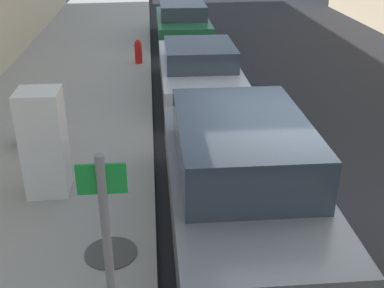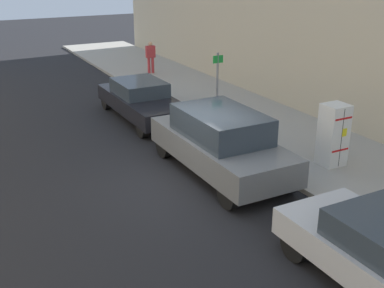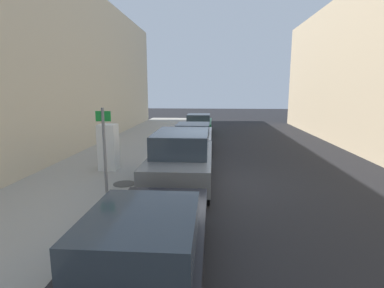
% 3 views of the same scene
% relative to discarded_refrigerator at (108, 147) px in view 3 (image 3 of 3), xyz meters
% --- Properties ---
extents(ground_plane, '(80.00, 80.00, 0.00)m').
position_rel_discarded_refrigerator_xyz_m(ground_plane, '(3.78, -1.12, -0.99)').
color(ground_plane, black).
extents(sidewalk_slab, '(4.21, 44.00, 0.13)m').
position_rel_discarded_refrigerator_xyz_m(sidewalk_slab, '(-0.42, -1.12, -0.92)').
color(sidewalk_slab, '#9E998E').
rests_on(sidewalk_slab, ground).
extents(discarded_refrigerator, '(0.65, 0.63, 1.72)m').
position_rel_discarded_refrigerator_xyz_m(discarded_refrigerator, '(0.00, 0.00, 0.00)').
color(discarded_refrigerator, white).
rests_on(discarded_refrigerator, sidewalk_slab).
extents(manhole_cover, '(0.70, 0.70, 0.02)m').
position_rel_discarded_refrigerator_xyz_m(manhole_cover, '(1.08, -1.72, -0.85)').
color(manhole_cover, '#47443F').
rests_on(manhole_cover, sidewalk_slab).
extents(street_sign_post, '(0.36, 0.07, 2.57)m').
position_rel_discarded_refrigerator_xyz_m(street_sign_post, '(1.33, -3.94, 0.58)').
color(street_sign_post, slate).
rests_on(street_sign_post, sidewalk_slab).
extents(fire_hydrant, '(0.22, 0.22, 0.72)m').
position_rel_discarded_refrigerator_xyz_m(fire_hydrant, '(1.32, 7.43, -0.49)').
color(fire_hydrant, red).
rests_on(fire_hydrant, sidewalk_slab).
extents(trash_bag, '(0.52, 0.52, 0.52)m').
position_rel_discarded_refrigerator_xyz_m(trash_bag, '(-0.73, 1.88, -0.60)').
color(trash_bag, black).
rests_on(trash_bag, sidewalk_slab).
extents(parked_sedan_dark, '(1.79, 4.78, 1.38)m').
position_rel_discarded_refrigerator_xyz_m(parked_sedan_dark, '(2.88, -6.63, -0.28)').
color(parked_sedan_dark, black).
rests_on(parked_sedan_dark, ground).
extents(parked_suv_gray, '(1.95, 4.78, 1.76)m').
position_rel_discarded_refrigerator_xyz_m(parked_suv_gray, '(2.88, -1.15, -0.08)').
color(parked_suv_gray, slate).
rests_on(parked_suv_gray, ground).
extents(parked_sedan_silver, '(1.89, 4.70, 1.39)m').
position_rel_discarded_refrigerator_xyz_m(parked_sedan_silver, '(2.88, 4.69, -0.27)').
color(parked_sedan_silver, silver).
rests_on(parked_sedan_silver, ground).
extents(parked_sedan_green, '(1.81, 4.44, 1.38)m').
position_rel_discarded_refrigerator_xyz_m(parked_sedan_green, '(2.88, 10.70, -0.28)').
color(parked_sedan_green, '#1E6038').
rests_on(parked_sedan_green, ground).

